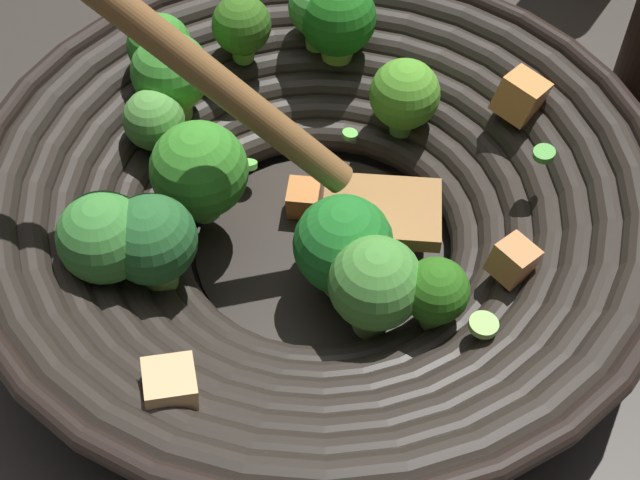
# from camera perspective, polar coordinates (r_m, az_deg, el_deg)

# --- Properties ---
(ground_plane) EXTENTS (4.00, 4.00, 0.00)m
(ground_plane) POSITION_cam_1_polar(r_m,az_deg,el_deg) (0.56, -0.01, -1.06)
(ground_plane) COLOR #332D28
(wok) EXTENTS (0.41, 0.41, 0.28)m
(wok) POSITION_cam_1_polar(r_m,az_deg,el_deg) (0.52, -0.37, 2.88)
(wok) COLOR black
(wok) RESTS_ON ground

